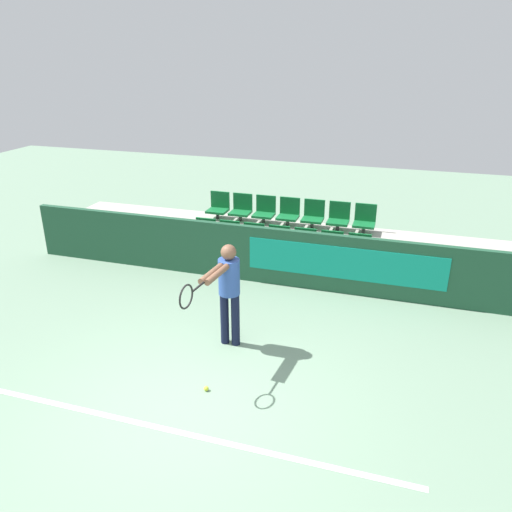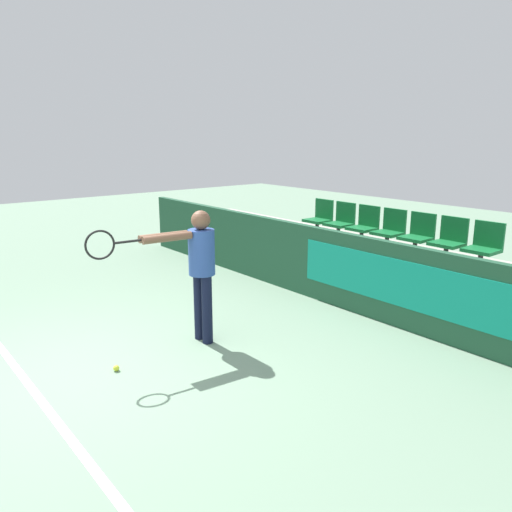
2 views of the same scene
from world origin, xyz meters
The scene contains 21 objects.
ground_plane centered at (0.00, 0.00, 0.00)m, with size 30.00×30.00×0.00m, color gray.
court_baseline centered at (0.00, -0.49, 0.00)m, with size 5.87×0.08×0.01m.
barrier_wall centered at (0.04, 3.81, 0.56)m, with size 10.21×0.14×1.12m.
bleacher_tier_front centered at (0.00, 4.32, 0.18)m, with size 9.81×0.86×0.36m.
bleacher_tier_middle centered at (0.00, 5.18, 0.36)m, with size 9.81×0.86×0.71m.
stadium_chair_0 centered at (-1.61, 4.44, 0.61)m, with size 0.44×0.40×0.57m.
stadium_chair_1 centered at (-1.07, 4.44, 0.61)m, with size 0.44×0.40×0.57m.
stadium_chair_2 centered at (-0.54, 4.44, 0.61)m, with size 0.44×0.40×0.57m.
stadium_chair_3 centered at (0.00, 4.44, 0.61)m, with size 0.44×0.40×0.57m.
stadium_chair_4 centered at (0.54, 4.44, 0.61)m, with size 0.44×0.40×0.57m.
stadium_chair_5 centered at (1.07, 4.44, 0.61)m, with size 0.44×0.40×0.57m.
stadium_chair_6 centered at (1.61, 4.44, 0.61)m, with size 0.44×0.40×0.57m.
stadium_chair_7 centered at (-1.61, 5.30, 0.97)m, with size 0.44×0.40×0.57m.
stadium_chair_8 centered at (-1.07, 5.30, 0.97)m, with size 0.44×0.40×0.57m.
stadium_chair_9 centered at (-0.54, 5.30, 0.97)m, with size 0.44×0.40×0.57m.
stadium_chair_10 centered at (0.00, 5.30, 0.97)m, with size 0.44×0.40×0.57m.
stadium_chair_11 centered at (0.54, 5.30, 0.97)m, with size 0.44×0.40×0.57m.
stadium_chair_12 centered at (1.07, 5.30, 0.97)m, with size 0.44×0.40×0.57m.
stadium_chair_13 centered at (1.61, 5.30, 0.97)m, with size 0.44×0.40×0.57m.
tennis_player centered at (0.02, 1.46, 1.01)m, with size 0.33×1.51×1.63m.
tennis_ball centered at (0.12, 0.34, 0.03)m, with size 0.07×0.07×0.07m.
Camera 2 is at (4.91, -1.63, 2.50)m, focal length 35.00 mm.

